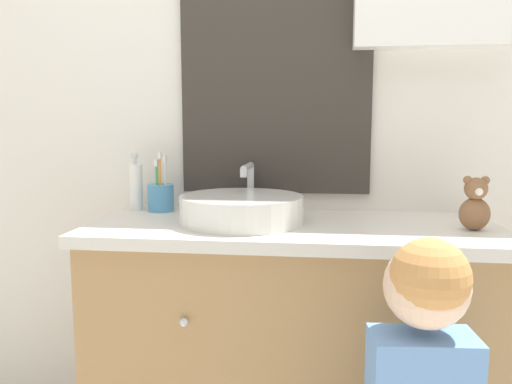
{
  "coord_description": "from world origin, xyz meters",
  "views": [
    {
      "loc": [
        0.07,
        -1.14,
        1.09
      ],
      "look_at": [
        -0.11,
        0.29,
        0.9
      ],
      "focal_mm": 35.0,
      "sensor_mm": 36.0,
      "label": 1
    }
  ],
  "objects_px": {
    "sink_basin": "(242,208)",
    "toothbrush_holder": "(161,196)",
    "soap_dispenser": "(136,186)",
    "teddy_bear": "(475,205)"
  },
  "relations": [
    {
      "from": "sink_basin",
      "to": "toothbrush_holder",
      "type": "distance_m",
      "value": 0.35
    },
    {
      "from": "sink_basin",
      "to": "soap_dispenser",
      "type": "xyz_separation_m",
      "value": [
        -0.4,
        0.18,
        0.04
      ]
    },
    {
      "from": "teddy_bear",
      "to": "toothbrush_holder",
      "type": "bearing_deg",
      "value": 168.36
    },
    {
      "from": "sink_basin",
      "to": "teddy_bear",
      "type": "bearing_deg",
      "value": -2.67
    },
    {
      "from": "soap_dispenser",
      "to": "sink_basin",
      "type": "bearing_deg",
      "value": -24.69
    },
    {
      "from": "soap_dispenser",
      "to": "teddy_bear",
      "type": "xyz_separation_m",
      "value": [
        1.06,
        -0.21,
        -0.01
      ]
    },
    {
      "from": "toothbrush_holder",
      "to": "teddy_bear",
      "type": "bearing_deg",
      "value": -11.64
    },
    {
      "from": "sink_basin",
      "to": "soap_dispenser",
      "type": "distance_m",
      "value": 0.44
    },
    {
      "from": "sink_basin",
      "to": "teddy_bear",
      "type": "distance_m",
      "value": 0.67
    },
    {
      "from": "teddy_bear",
      "to": "sink_basin",
      "type": "bearing_deg",
      "value": 177.33
    }
  ]
}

